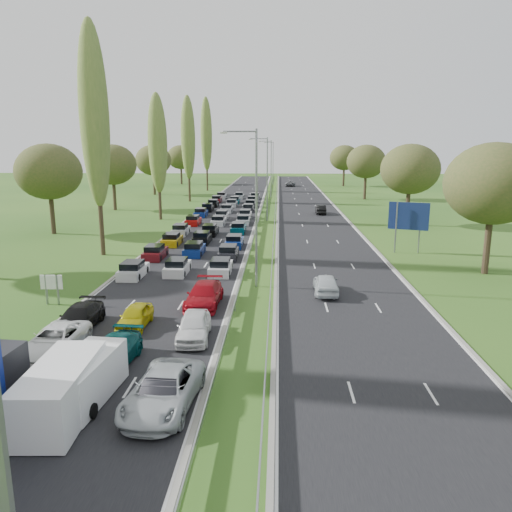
{
  "coord_description": "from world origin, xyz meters",
  "views": [
    {
      "loc": [
        6.18,
        5.45,
        10.72
      ],
      "look_at": [
        4.28,
        47.29,
        1.5
      ],
      "focal_mm": 35.0,
      "sensor_mm": 36.0,
      "label": 1
    }
  ],
  "objects_px": {
    "info_sign": "(52,285)",
    "direction_sign": "(409,218)",
    "white_van_front": "(64,389)",
    "white_van_rear": "(88,376)",
    "near_car_2": "(55,340)",
    "near_car_3": "(79,318)"
  },
  "relations": [
    {
      "from": "info_sign",
      "to": "direction_sign",
      "type": "height_order",
      "value": "direction_sign"
    },
    {
      "from": "white_van_front",
      "to": "white_van_rear",
      "type": "bearing_deg",
      "value": 70.41
    },
    {
      "from": "white_van_front",
      "to": "white_van_rear",
      "type": "relative_size",
      "value": 1.14
    },
    {
      "from": "white_van_front",
      "to": "white_van_rear",
      "type": "distance_m",
      "value": 1.5
    },
    {
      "from": "white_van_rear",
      "to": "direction_sign",
      "type": "xyz_separation_m",
      "value": [
        21.41,
        31.33,
        2.58
      ]
    },
    {
      "from": "near_car_2",
      "to": "info_sign",
      "type": "height_order",
      "value": "info_sign"
    },
    {
      "from": "white_van_front",
      "to": "direction_sign",
      "type": "distance_m",
      "value": 39.45
    },
    {
      "from": "white_van_front",
      "to": "near_car_2",
      "type": "bearing_deg",
      "value": 114.32
    },
    {
      "from": "white_van_rear",
      "to": "direction_sign",
      "type": "distance_m",
      "value": 38.03
    },
    {
      "from": "near_car_2",
      "to": "white_van_front",
      "type": "relative_size",
      "value": 0.91
    },
    {
      "from": "white_van_front",
      "to": "white_van_rear",
      "type": "height_order",
      "value": "white_van_front"
    },
    {
      "from": "white_van_rear",
      "to": "near_car_2",
      "type": "bearing_deg",
      "value": 132.1
    },
    {
      "from": "near_car_3",
      "to": "info_sign",
      "type": "distance_m",
      "value": 5.95
    },
    {
      "from": "near_car_2",
      "to": "near_car_3",
      "type": "relative_size",
      "value": 1.04
    },
    {
      "from": "near_car_2",
      "to": "direction_sign",
      "type": "distance_m",
      "value": 36.62
    },
    {
      "from": "near_car_3",
      "to": "white_van_rear",
      "type": "height_order",
      "value": "white_van_rear"
    },
    {
      "from": "white_van_rear",
      "to": "direction_sign",
      "type": "relative_size",
      "value": 0.92
    },
    {
      "from": "near_car_3",
      "to": "near_car_2",
      "type": "bearing_deg",
      "value": -87.33
    },
    {
      "from": "near_car_3",
      "to": "white_van_front",
      "type": "relative_size",
      "value": 0.87
    },
    {
      "from": "near_car_3",
      "to": "info_sign",
      "type": "xyz_separation_m",
      "value": [
        -3.72,
        4.6,
        0.66
      ]
    },
    {
      "from": "near_car_3",
      "to": "info_sign",
      "type": "relative_size",
      "value": 2.28
    },
    {
      "from": "near_car_3",
      "to": "white_van_front",
      "type": "distance_m",
      "value": 10.16
    }
  ]
}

